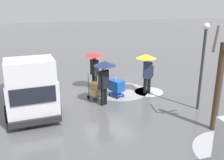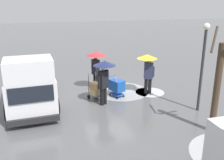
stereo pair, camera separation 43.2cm
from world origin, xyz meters
name	(u,v)px [view 1 (the left image)]	position (x,y,z in m)	size (l,w,h in m)	color
ground_plane	(108,91)	(0.00, 0.00, 0.00)	(90.00, 90.00, 0.00)	#5B5B5E
slush_patch_near_cluster	(149,92)	(-2.07, 0.74, 0.00)	(1.55, 1.55, 0.01)	silver
slush_patch_under_van	(120,91)	(-0.64, 0.14, 0.00)	(2.98, 2.98, 0.01)	#999BA0
cargo_van_parked_right	(29,82)	(4.00, 0.79, 1.18)	(2.38, 5.42, 2.60)	white
shopping_cart_vendor	(116,86)	(-0.18, 0.83, 0.57)	(0.82, 0.96, 1.04)	#1951B2
hand_dolly_boxes	(96,90)	(0.94, 0.91, 0.52)	(0.75, 0.85, 1.32)	#515156
pedestrian_pink_side	(147,64)	(-1.84, 0.84, 1.58)	(1.04, 1.04, 2.15)	black
pedestrian_black_side	(104,72)	(0.69, 1.63, 1.58)	(1.04, 1.04, 2.15)	black
pedestrian_white_side	(95,61)	(0.56, -0.58, 1.58)	(1.04, 1.04, 2.15)	black
bare_tree_near	(219,84)	(-2.58, 5.29, 1.83)	(1.07, 1.07, 3.90)	#423323
street_lamp	(203,58)	(-3.17, 3.48, 2.37)	(0.28, 0.28, 3.86)	#2D2D33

